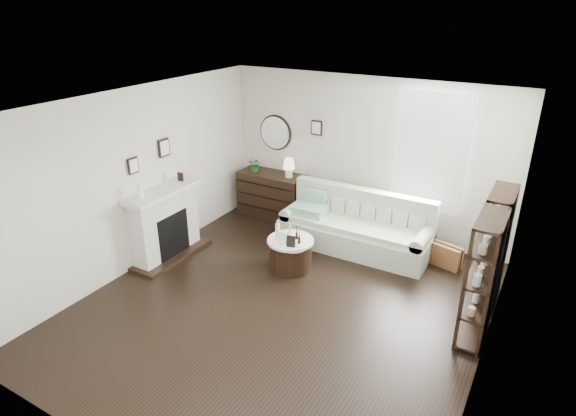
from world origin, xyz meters
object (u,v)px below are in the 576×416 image
Objects in this scene: dresser at (272,195)px; pedestal_table at (293,246)px; drum_table at (290,254)px; sofa at (356,230)px.

pedestal_table is (1.38, -1.63, 0.03)m from dresser.
drum_table is 0.25m from pedestal_table.
pedestal_table is (-0.50, -1.24, 0.14)m from sofa.
sofa is 4.90× the size of pedestal_table.
sofa is 1.29m from drum_table.
drum_table is (1.28, -1.53, -0.17)m from dresser.
sofa reaches higher than drum_table.
sofa is at bearing 68.20° from pedestal_table.
dresser is at bearing 129.80° from drum_table.
sofa reaches higher than pedestal_table.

